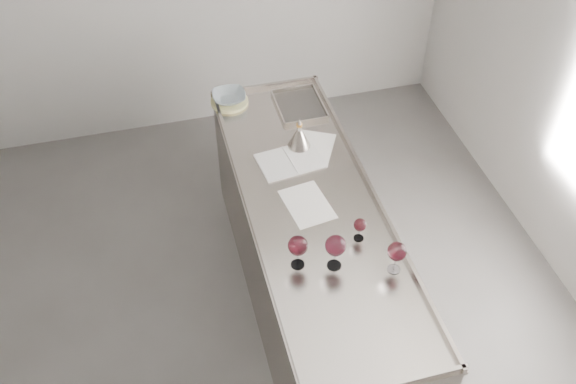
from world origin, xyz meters
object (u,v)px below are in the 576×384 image
object	(u,v)px
wine_glass_middle	(336,246)
wine_glass_right	(397,252)
counter	(310,257)
notebook	(290,161)
ceramic_bowl	(229,97)
wine_glass_small	(360,226)
wine_funnel	(299,138)
wine_glass_left	(298,246)

from	to	relation	value
wine_glass_middle	wine_glass_right	size ratio (longest dim) A/B	1.10
counter	wine_glass_middle	distance (m)	0.77
counter	notebook	distance (m)	0.61
wine_glass_middle	ceramic_bowl	size ratio (longest dim) A/B	0.95
wine_glass_middle	wine_glass_right	distance (m)	0.31
wine_glass_small	wine_funnel	xyz separation A→B (m)	(-0.11, 0.82, -0.03)
counter	wine_glass_right	bearing A→B (deg)	-64.13
ceramic_bowl	wine_funnel	world-z (taller)	wine_funnel
counter	wine_funnel	size ratio (longest dim) A/B	10.75
wine_glass_left	ceramic_bowl	bearing A→B (deg)	92.89
wine_glass_right	notebook	size ratio (longest dim) A/B	0.47
ceramic_bowl	wine_glass_left	bearing A→B (deg)	-87.11
wine_glass_left	wine_funnel	world-z (taller)	wine_funnel
wine_glass_middle	ceramic_bowl	xyz separation A→B (m)	(-0.26, 1.54, -0.10)
wine_glass_right	notebook	distance (m)	1.01
wine_glass_right	notebook	world-z (taller)	wine_glass_right
wine_glass_small	notebook	size ratio (longest dim) A/B	0.34
wine_glass_right	ceramic_bowl	bearing A→B (deg)	108.48
notebook	wine_glass_right	bearing A→B (deg)	-79.79
counter	wine_funnel	distance (m)	0.74
notebook	ceramic_bowl	distance (m)	0.73
wine_glass_left	notebook	xyz separation A→B (m)	(0.17, 0.80, -0.14)
counter	ceramic_bowl	distance (m)	1.23
counter	ceramic_bowl	world-z (taller)	ceramic_bowl
notebook	wine_funnel	distance (m)	0.16
counter	wine_glass_small	bearing A→B (deg)	-61.67
wine_glass_right	notebook	bearing A→B (deg)	107.58
wine_glass_left	wine_glass_right	world-z (taller)	wine_glass_left
wine_glass_left	wine_glass_middle	distance (m)	0.19
wine_glass_left	wine_glass_middle	size ratio (longest dim) A/B	0.95
wine_glass_middle	wine_glass_left	bearing A→B (deg)	163.50
notebook	ceramic_bowl	bearing A→B (deg)	102.33
wine_glass_small	ceramic_bowl	distance (m)	1.46
wine_glass_middle	counter	bearing A→B (deg)	87.84
wine_glass_left	wine_glass_small	world-z (taller)	wine_glass_left
wine_glass_left	wine_funnel	size ratio (longest dim) A/B	0.91
wine_glass_middle	wine_glass_right	bearing A→B (deg)	-19.59
wine_glass_left	ceramic_bowl	distance (m)	1.49
wine_glass_left	notebook	distance (m)	0.83
wine_glass_small	ceramic_bowl	bearing A→B (deg)	107.70
counter	notebook	world-z (taller)	counter
counter	wine_glass_middle	xyz separation A→B (m)	(-0.02, -0.46, 0.62)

